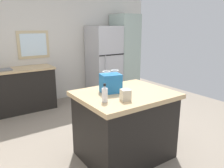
{
  "coord_description": "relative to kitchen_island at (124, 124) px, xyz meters",
  "views": [
    {
      "loc": [
        -1.85,
        -2.48,
        1.75
      ],
      "look_at": [
        -0.16,
        0.0,
        0.96
      ],
      "focal_mm": 35.52,
      "sensor_mm": 36.0,
      "label": 1
    }
  ],
  "objects": [
    {
      "name": "bottle",
      "position": [
        -0.41,
        -0.15,
        0.55
      ],
      "size": [
        0.07,
        0.07,
        0.21
      ],
      "color": "white",
      "rests_on": "kitchen_island"
    },
    {
      "name": "small_box",
      "position": [
        -0.18,
        -0.25,
        0.52
      ],
      "size": [
        0.13,
        0.13,
        0.13
      ],
      "primitive_type": "cube",
      "rotation": [
        0.0,
        0.0,
        -0.23
      ],
      "color": "beige",
      "rests_on": "kitchen_island"
    },
    {
      "name": "tall_cabinet",
      "position": [
        1.9,
        2.5,
        0.56
      ],
      "size": [
        0.55,
        0.67,
        2.04
      ],
      "color": "#9EB2A8",
      "rests_on": "ground"
    },
    {
      "name": "back_wall",
      "position": [
        0.15,
        2.93,
        0.9
      ],
      "size": [
        5.21,
        0.13,
        2.73
      ],
      "color": "silver",
      "rests_on": "ground"
    },
    {
      "name": "shopping_bag",
      "position": [
        -0.14,
        0.12,
        0.57
      ],
      "size": [
        0.29,
        0.25,
        0.29
      ],
      "color": "#236BAD",
      "rests_on": "kitchen_island"
    },
    {
      "name": "kitchen_island",
      "position": [
        0.0,
        0.0,
        0.0
      ],
      "size": [
        1.2,
        0.98,
        0.91
      ],
      "color": "black",
      "rests_on": "ground"
    },
    {
      "name": "refrigerator",
      "position": [
        1.25,
        2.5,
        0.42
      ],
      "size": [
        0.71,
        0.74,
        1.75
      ],
      "color": "#B7B7BC",
      "rests_on": "ground"
    },
    {
      "name": "ground",
      "position": [
        0.16,
        0.3,
        -0.46
      ],
      "size": [
        6.3,
        6.3,
        0.0
      ],
      "primitive_type": "plane",
      "color": "gray"
    },
    {
      "name": "sink_counter",
      "position": [
        -0.87,
        2.57,
        0.0
      ],
      "size": [
        1.57,
        0.59,
        1.09
      ],
      "color": "black",
      "rests_on": "ground"
    }
  ]
}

